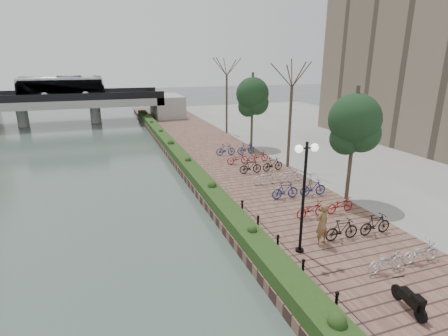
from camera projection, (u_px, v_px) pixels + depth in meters
name	position (u px, v px, depth m)	size (l,w,h in m)	color
promenade	(232.00, 169.00, 27.01)	(8.00, 75.00, 0.50)	brown
inland_pavement	(395.00, 152.00, 32.03)	(24.00, 75.00, 0.50)	gray
hedge	(182.00, 158.00, 28.04)	(1.10, 56.00, 0.60)	black
chain_fence	(318.00, 285.00, 12.02)	(0.10, 14.10, 0.70)	black
lamppost	(305.00, 174.00, 13.84)	(1.02, 0.32, 4.76)	black
motorcycle	(409.00, 298.00, 11.23)	(0.43, 1.37, 0.86)	black
pedestrian	(322.00, 224.00, 15.19)	(0.69, 0.45, 1.90)	brown
bicycle_parking	(289.00, 183.00, 21.69)	(2.40, 19.89, 1.00)	silver
street_trees	(315.00, 134.00, 22.91)	(3.20, 37.12, 6.80)	#332B1E
bridge	(29.00, 100.00, 45.31)	(36.00, 10.77, 6.50)	gray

